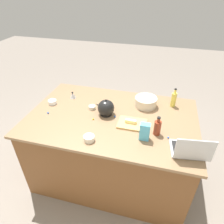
# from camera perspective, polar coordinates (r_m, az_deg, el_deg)

# --- Properties ---
(ground_plane) EXTENTS (12.00, 12.00, 0.00)m
(ground_plane) POSITION_cam_1_polar(r_m,az_deg,el_deg) (2.76, -0.00, -16.55)
(ground_plane) COLOR slate
(island_counter) EXTENTS (1.79, 1.16, 0.90)m
(island_counter) POSITION_cam_1_polar(r_m,az_deg,el_deg) (2.43, -0.00, -9.79)
(island_counter) COLOR brown
(island_counter) RESTS_ON ground
(laptop) EXTENTS (0.34, 0.27, 0.22)m
(laptop) POSITION_cam_1_polar(r_m,az_deg,el_deg) (1.81, 21.57, -9.98)
(laptop) COLOR #B7B7BC
(laptop) RESTS_ON island_counter
(mixing_bowl_large) EXTENTS (0.25, 0.25, 0.11)m
(mixing_bowl_large) POSITION_cam_1_polar(r_m,az_deg,el_deg) (2.31, 9.66, 2.96)
(mixing_bowl_large) COLOR beige
(mixing_bowl_large) RESTS_ON island_counter
(bottle_oil) EXTENTS (0.06, 0.06, 0.22)m
(bottle_oil) POSITION_cam_1_polar(r_m,az_deg,el_deg) (2.37, 17.23, 3.51)
(bottle_oil) COLOR #DBC64C
(bottle_oil) RESTS_ON island_counter
(bottle_soy) EXTENTS (0.07, 0.07, 0.19)m
(bottle_soy) POSITION_cam_1_polar(r_m,az_deg,el_deg) (1.91, 12.86, -4.31)
(bottle_soy) COLOR maroon
(bottle_soy) RESTS_ON island_counter
(kettle) EXTENTS (0.21, 0.18, 0.20)m
(kettle) POSITION_cam_1_polar(r_m,az_deg,el_deg) (2.12, -1.76, 1.12)
(kettle) COLOR black
(kettle) RESTS_ON island_counter
(cutting_board) EXTENTS (0.28, 0.21, 0.02)m
(cutting_board) POSITION_cam_1_polar(r_m,az_deg,el_deg) (2.02, 5.74, -3.35)
(cutting_board) COLOR tan
(cutting_board) RESTS_ON island_counter
(butter_stick_left) EXTENTS (0.11, 0.04, 0.04)m
(butter_stick_left) POSITION_cam_1_polar(r_m,az_deg,el_deg) (2.01, 5.36, -2.67)
(butter_stick_left) COLOR #F4E58C
(butter_stick_left) RESTS_ON cutting_board
(ramekin_small) EXTENTS (0.08, 0.08, 0.04)m
(ramekin_small) POSITION_cam_1_polar(r_m,az_deg,el_deg) (2.26, -5.71, 1.34)
(ramekin_small) COLOR beige
(ramekin_small) RESTS_ON island_counter
(ramekin_medium) EXTENTS (0.09, 0.09, 0.05)m
(ramekin_medium) POSITION_cam_1_polar(r_m,az_deg,el_deg) (2.44, -16.69, 2.76)
(ramekin_medium) COLOR white
(ramekin_medium) RESTS_ON island_counter
(ramekin_wide) EXTENTS (0.10, 0.10, 0.05)m
(ramekin_wide) POSITION_cam_1_polar(r_m,az_deg,el_deg) (1.83, -6.59, -7.46)
(ramekin_wide) COLOR beige
(ramekin_wide) RESTS_ON island_counter
(kitchen_timer) EXTENTS (0.07, 0.07, 0.08)m
(kitchen_timer) POSITION_cam_1_polar(r_m,az_deg,el_deg) (2.50, -11.16, 4.74)
(kitchen_timer) COLOR #B2B2B7
(kitchen_timer) RESTS_ON island_counter
(candy_bag) EXTENTS (0.09, 0.06, 0.17)m
(candy_bag) POSITION_cam_1_polar(r_m,az_deg,el_deg) (1.82, 9.33, -5.58)
(candy_bag) COLOR #4CA5CC
(candy_bag) RESTS_ON island_counter
(candy_0) EXTENTS (0.02, 0.02, 0.02)m
(candy_0) POSITION_cam_1_polar(r_m,az_deg,el_deg) (2.11, 0.79, -1.28)
(candy_0) COLOR blue
(candy_0) RESTS_ON island_counter
(candy_1) EXTENTS (0.02, 0.02, 0.02)m
(candy_1) POSITION_cam_1_polar(r_m,az_deg,el_deg) (1.92, 15.79, -7.04)
(candy_1) COLOR blue
(candy_1) RESTS_ON island_counter
(candy_2) EXTENTS (0.02, 0.02, 0.02)m
(candy_2) POSITION_cam_1_polar(r_m,az_deg,el_deg) (2.09, -5.39, -2.05)
(candy_2) COLOR yellow
(candy_2) RESTS_ON island_counter
(candy_3) EXTENTS (0.02, 0.02, 0.02)m
(candy_3) POSITION_cam_1_polar(r_m,az_deg,el_deg) (2.28, -17.84, -0.25)
(candy_3) COLOR blue
(candy_3) RESTS_ON island_counter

